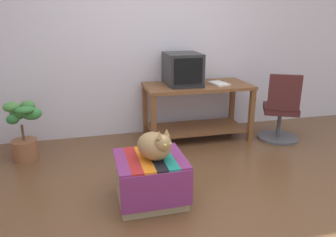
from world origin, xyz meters
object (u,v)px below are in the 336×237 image
Objects in this scene: desk at (197,102)px; keyboard at (187,87)px; tv_monitor at (182,69)px; cat at (155,145)px; potted_plant at (24,133)px; ottoman_with_blanket at (151,179)px; book at (219,83)px; office_chair at (281,112)px.

desk is 0.34m from keyboard.
tv_monitor is (-0.18, 0.08, 0.42)m from desk.
tv_monitor is 1.67m from cat.
potted_plant is (-1.92, -0.23, -0.60)m from tv_monitor.
ottoman_with_blanket is 0.87× the size of potted_plant.
keyboard is (-0.18, -0.15, 0.24)m from desk.
book is at bearing 26.36° from cat.
book is (0.45, 0.09, -0.00)m from keyboard.
tv_monitor is at bearing 156.24° from desk.
cat is (-0.86, -1.39, 0.04)m from desk.
book is (0.27, -0.05, 0.24)m from desk.
keyboard is at bearing -140.29° from desk.
office_chair reaches higher than desk.
keyboard is 0.91× the size of cat.
book reaches higher than cat.
ottoman_with_blanket is (-0.72, -1.21, -0.53)m from keyboard.
tv_monitor is at bearing 63.43° from ottoman_with_blanket.
tv_monitor is 0.29m from keyboard.
book is 1.76m from cat.
potted_plant is at bearing -172.43° from tv_monitor.
ottoman_with_blanket is at bearing 55.02° from office_chair.
cat is 0.49× the size of office_chair.
desk is 1.08m from office_chair.
tv_monitor is 1.29× the size of keyboard.
book is 1.83m from ottoman_with_blanket.
ottoman_with_blanket is 0.66× the size of office_chair.
office_chair is at bearing -32.54° from book.
keyboard is at bearing -90.39° from tv_monitor.
keyboard is 0.46m from book.
book is 0.40× the size of potted_plant.
book reaches higher than ottoman_with_blanket.
office_chair reaches higher than book.
tv_monitor is 0.58× the size of office_chair.
tv_monitor reaches higher than potted_plant.
office_chair is (1.92, 1.00, 0.18)m from ottoman_with_blanket.
keyboard is at bearing 17.54° from office_chair.
tv_monitor is 2.02m from potted_plant.
book is 0.46× the size of ottoman_with_blanket.
tv_monitor is 0.50m from book.
tv_monitor is 0.87× the size of ottoman_with_blanket.
cat reaches higher than ottoman_with_blanket.
ottoman_with_blanket is 2.17m from office_chair.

